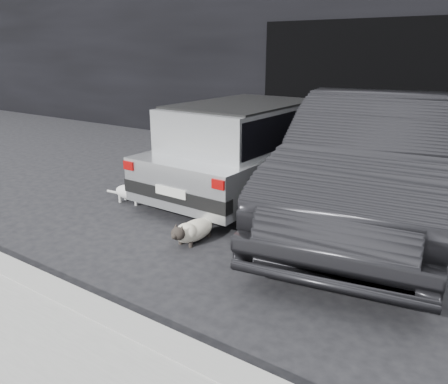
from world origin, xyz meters
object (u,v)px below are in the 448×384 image
Objects in this scene: silver_hatchback at (248,143)px; cat_white at (132,192)px; cat_siamese at (192,231)px; second_car at (370,160)px.

silver_hatchback reaches higher than cat_white.
cat_siamese is 1.19× the size of cat_white.
silver_hatchback is 5.13× the size of cat_white.
second_car is at bearing -128.38° from cat_siamese.
silver_hatchback is at bearing 137.89° from cat_white.
second_car reaches higher than cat_siamese.
cat_white is at bearing -167.16° from second_car.
silver_hatchback reaches higher than cat_siamese.
second_car is 5.59× the size of cat_siamese.
cat_white is at bearing -20.86° from cat_siamese.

